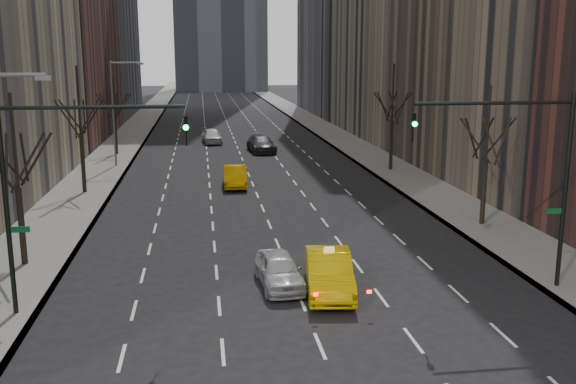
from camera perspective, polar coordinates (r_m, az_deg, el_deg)
name	(u,v)px	position (r m, az deg, el deg)	size (l,w,h in m)	color
sidewalk_left	(133,133)	(82.62, -13.64, 5.13)	(4.50, 320.00, 0.15)	slate
sidewalk_right	(325,130)	(83.73, 3.35, 5.53)	(4.50, 320.00, 0.15)	slate
tree_lw_b	(18,188)	(31.31, -22.86, 0.35)	(3.36, 3.50, 7.82)	black
tree_lw_c	(81,137)	(46.70, -17.91, 4.69)	(3.36, 3.50, 8.74)	black
tree_lw_d	(115,119)	(64.45, -15.15, 6.30)	(3.36, 3.50, 7.36)	black
tree_rw_b	(486,162)	(37.60, 17.16, 2.58)	(3.36, 3.50, 7.82)	black
tree_rw_c	(392,123)	(54.27, 9.23, 6.06)	(3.36, 3.50, 8.74)	black
traffic_mast_left	(52,171)	(24.57, -20.22, 1.77)	(6.69, 0.39, 8.00)	black
traffic_mast_right	(528,160)	(27.21, 20.59, 2.68)	(6.69, 0.39, 8.00)	black
streetlight_far	(117,102)	(57.21, -14.97, 7.71)	(2.83, 0.22, 9.00)	slate
taxi_sedan	(329,272)	(26.53, 3.65, -7.13)	(1.80, 5.15, 1.70)	#E1B404
silver_sedan_ahead	(279,270)	(27.15, -0.79, -6.94)	(1.70, 4.22, 1.44)	#AAADB2
far_taxi	(235,176)	(47.63, -4.72, 1.39)	(1.63, 4.68, 1.54)	#F8AD05
far_suv_grey	(261,144)	(64.82, -2.40, 4.31)	(2.32, 5.71, 1.66)	#2F2F34
far_car_white	(212,136)	(71.77, -6.79, 4.98)	(1.95, 4.84, 1.65)	silver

